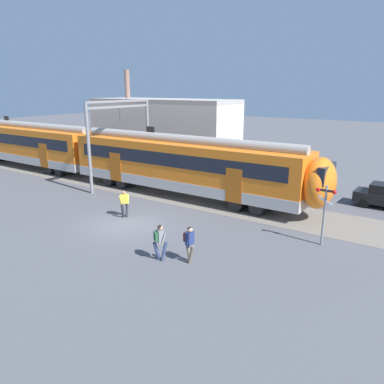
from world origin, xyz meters
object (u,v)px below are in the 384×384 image
object	(u,v)px
pedestrian_yellow	(124,201)
pedestrian_navy	(189,241)
commuter_train	(97,153)
pedestrian_grey	(160,239)
crossing_signal	(325,206)

from	to	relation	value
pedestrian_yellow	pedestrian_navy	size ratio (longest dim) A/B	1.00
commuter_train	pedestrian_navy	size ratio (longest dim) A/B	22.83
pedestrian_grey	crossing_signal	world-z (taller)	crossing_signal
crossing_signal	pedestrian_grey	bearing A→B (deg)	-133.69
pedestrian_navy	crossing_signal	bearing A→B (deg)	50.27
pedestrian_yellow	crossing_signal	bearing A→B (deg)	12.28
commuter_train	pedestrian_yellow	distance (m)	10.26
commuter_train	pedestrian_grey	world-z (taller)	commuter_train
commuter_train	pedestrian_yellow	bearing A→B (deg)	-33.92
pedestrian_grey	pedestrian_navy	world-z (taller)	same
pedestrian_yellow	pedestrian_grey	size ratio (longest dim) A/B	1.00
commuter_train	pedestrian_navy	distance (m)	17.29
pedestrian_yellow	pedestrian_navy	distance (m)	7.13
pedestrian_yellow	crossing_signal	xyz separation A→B (m)	(10.85, 2.36, 1.02)
crossing_signal	commuter_train	bearing A→B (deg)	170.23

